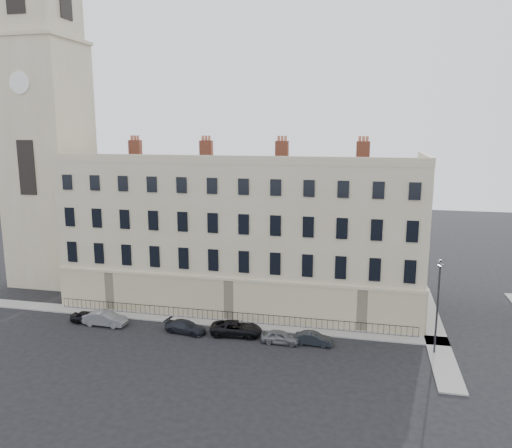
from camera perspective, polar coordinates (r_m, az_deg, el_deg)
The scene contains 13 objects.
ground at distance 42.68m, azimuth 2.70°, elevation -14.43°, with size 160.00×160.00×0.00m, color black.
terrace at distance 52.64m, azimuth -1.37°, elevation -0.89°, with size 36.22×12.22×17.00m.
church_tower at distance 63.56m, azimuth -22.85°, elevation 10.43°, with size 8.00×8.13×44.00m.
pavement_terrace at distance 49.55m, azimuth -7.93°, elevation -10.75°, with size 48.00×2.00×0.12m, color gray.
pavement_east_return at distance 49.92m, azimuth 19.54°, elevation -11.13°, with size 2.00×24.00×0.12m, color gray.
railings at distance 48.54m, azimuth -3.28°, elevation -10.51°, with size 35.00×0.04×0.96m.
car_a at distance 50.85m, azimuth -18.66°, elevation -10.06°, with size 1.33×3.30×1.12m, color black.
car_b at distance 49.72m, azimuth -16.85°, elevation -10.29°, with size 1.43×4.10×1.35m, color slate.
car_c at distance 46.54m, azimuth -8.06°, elevation -11.56°, with size 1.57×3.85×1.12m, color black.
car_d at distance 45.59m, azimuth -2.28°, elevation -11.83°, with size 2.12×4.61×1.28m, color black.
car_e at distance 44.07m, azimuth 2.82°, elevation -12.77°, with size 1.35×3.35×1.14m, color slate.
car_f at distance 44.04m, azimuth 6.58°, elevation -12.89°, with size 1.14×3.27×1.08m, color black.
streetlamp at distance 43.15m, azimuth 20.04°, elevation -8.48°, with size 0.48×1.71×7.97m.
Camera 1 is at (6.51, -38.03, 18.24)m, focal length 35.00 mm.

